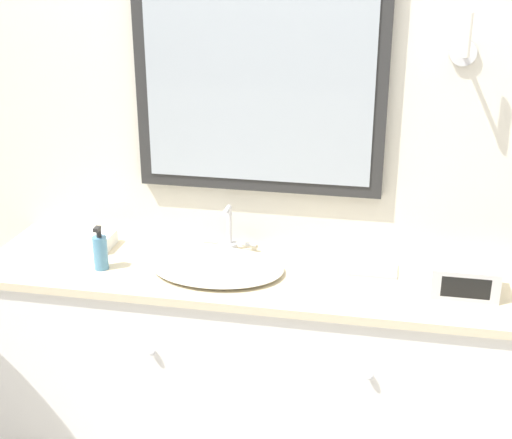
% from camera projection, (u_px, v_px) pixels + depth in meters
% --- Properties ---
extents(wall_back, '(8.00, 0.18, 2.55)m').
position_uv_depth(wall_back, '(286.00, 142.00, 2.66)').
color(wall_back, silver).
rests_on(wall_back, ground_plane).
extents(vanity_counter, '(2.13, 0.53, 0.88)m').
position_uv_depth(vanity_counter, '(271.00, 377.00, 2.70)').
color(vanity_counter, white).
rests_on(vanity_counter, ground_plane).
extents(sink_basin, '(0.48, 0.39, 0.19)m').
position_uv_depth(sink_basin, '(218.00, 266.00, 2.55)').
color(sink_basin, silver).
rests_on(sink_basin, vanity_counter).
extents(soap_bottle, '(0.05, 0.05, 0.17)m').
position_uv_depth(soap_bottle, '(100.00, 252.00, 2.55)').
color(soap_bottle, teal).
rests_on(soap_bottle, vanity_counter).
extents(appliance_box, '(0.22, 0.14, 0.11)m').
position_uv_depth(appliance_box, '(464.00, 279.00, 2.38)').
color(appliance_box, '#BCBCC1').
rests_on(appliance_box, vanity_counter).
extents(hand_towel_near_sink, '(0.18, 0.13, 0.05)m').
position_uv_depth(hand_towel_near_sink, '(90.00, 240.00, 2.75)').
color(hand_towel_near_sink, white).
rests_on(hand_towel_near_sink, vanity_counter).
extents(metal_tray, '(0.18, 0.12, 0.01)m').
position_uv_depth(metal_tray, '(373.00, 270.00, 2.55)').
color(metal_tray, '#ADADB2').
rests_on(metal_tray, vanity_counter).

